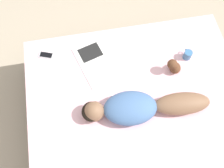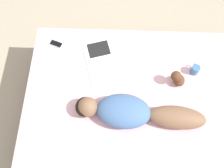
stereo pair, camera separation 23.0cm
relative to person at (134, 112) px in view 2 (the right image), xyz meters
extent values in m
plane|color=#B7A88E|center=(0.12, -0.01, -0.69)|extent=(12.00, 12.00, 0.00)
cube|color=#383333|center=(0.12, -0.01, -0.50)|extent=(1.78, 2.20, 0.39)
cube|color=beige|center=(0.12, -0.01, -0.20)|extent=(1.72, 2.14, 0.21)
ellipsoid|color=brown|center=(-0.03, -0.39, -0.01)|extent=(0.26, 0.54, 0.17)
ellipsoid|color=#476B9E|center=(0.01, 0.09, 0.00)|extent=(0.37, 0.52, 0.19)
ellipsoid|color=black|center=(0.04, 0.45, 0.01)|extent=(0.21, 0.19, 0.10)
sphere|color=brown|center=(0.03, 0.43, 0.00)|extent=(0.19, 0.19, 0.19)
cube|color=white|center=(0.46, 0.29, -0.09)|extent=(0.35, 0.39, 0.01)
cube|color=white|center=(0.72, 0.37, -0.09)|extent=(0.35, 0.39, 0.01)
cube|color=black|center=(0.72, 0.37, -0.08)|extent=(0.23, 0.27, 0.00)
cylinder|color=teal|center=(0.48, -0.61, -0.04)|extent=(0.08, 0.08, 0.10)
cylinder|color=black|center=(0.48, -0.61, 0.00)|extent=(0.07, 0.07, 0.01)
torus|color=teal|center=(0.53, -0.61, -0.04)|extent=(0.05, 0.01, 0.05)
cube|color=silver|center=(0.77, 0.83, -0.09)|extent=(0.12, 0.17, 0.01)
cube|color=black|center=(0.77, 0.83, -0.08)|extent=(0.10, 0.14, 0.00)
ellipsoid|color=brown|center=(0.36, -0.44, -0.04)|extent=(0.13, 0.11, 0.11)
sphere|color=brown|center=(0.36, -0.40, 0.05)|extent=(0.10, 0.10, 0.10)
camera|label=1|loc=(-0.76, 0.40, 2.28)|focal=42.00mm
camera|label=2|loc=(-0.77, 0.17, 2.28)|focal=42.00mm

